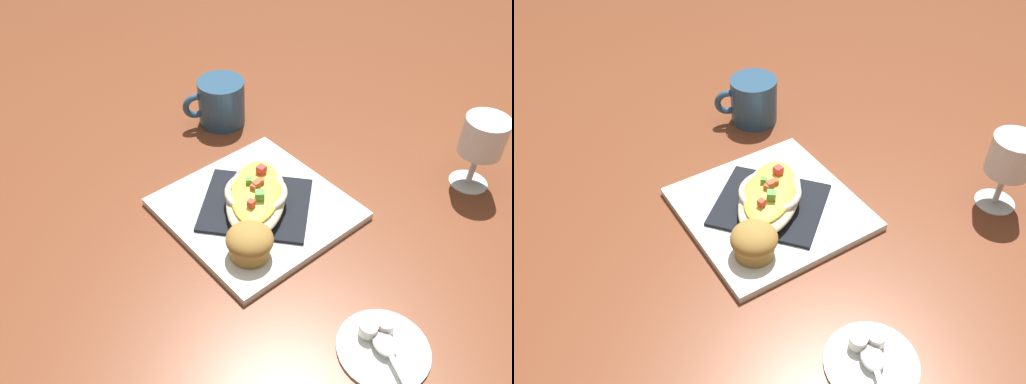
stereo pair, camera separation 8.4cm
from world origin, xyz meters
TOP-DOWN VIEW (x-y plane):
  - ground_plane at (0.00, 0.00)m, footprint 2.60×2.60m
  - square_plate at (0.00, 0.00)m, footprint 0.31×0.31m
  - folded_napkin at (0.00, 0.00)m, footprint 0.21×0.22m
  - gratin_dish at (0.00, -0.00)m, footprint 0.20×0.18m
  - muffin at (-0.09, -0.06)m, footprint 0.07×0.07m
  - coffee_mug at (0.16, 0.21)m, footprint 0.11×0.09m
  - stemmed_glass at (0.28, -0.24)m, footprint 0.07×0.07m
  - creamer_saucer at (-0.10, -0.28)m, footprint 0.12×0.12m
  - spoon at (-0.10, -0.29)m, footprint 0.07×0.08m
  - creamer_cup_0 at (-0.07, -0.27)m, footprint 0.02×0.02m
  - creamer_cup_1 at (-0.09, -0.26)m, footprint 0.02×0.02m

SIDE VIEW (x-z plane):
  - ground_plane at x=0.00m, z-range 0.00..0.00m
  - creamer_saucer at x=-0.10m, z-range 0.00..0.01m
  - square_plate at x=0.00m, z-range 0.00..0.01m
  - spoon at x=-0.10m, z-range 0.01..0.02m
  - folded_napkin at x=0.00m, z-range 0.01..0.02m
  - creamer_cup_0 at x=-0.07m, z-range 0.01..0.03m
  - creamer_cup_1 at x=-0.09m, z-range 0.01..0.03m
  - gratin_dish at x=0.00m, z-range 0.01..0.06m
  - muffin at x=-0.09m, z-range 0.01..0.06m
  - coffee_mug at x=0.16m, z-range 0.00..0.08m
  - stemmed_glass at x=0.28m, z-range 0.03..0.16m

